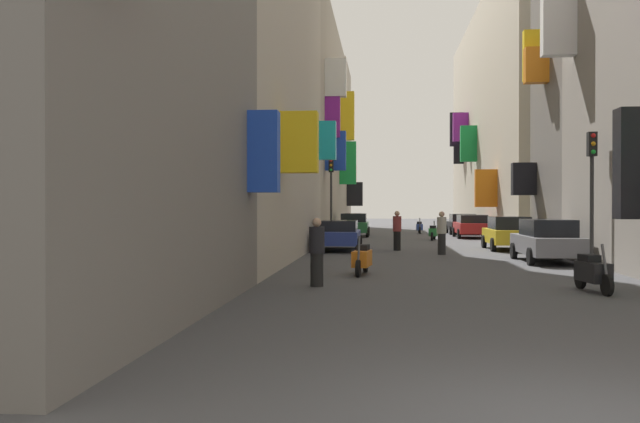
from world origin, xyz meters
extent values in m
plane|color=#424244|center=(0.00, 30.00, 0.00)|extent=(140.00, 140.00, 0.00)
cube|color=blue|center=(-4.64, 9.57, 3.25)|extent=(0.71, 0.48, 1.92)
cube|color=#19B2BF|center=(-4.52, 25.21, 5.05)|extent=(0.96, 0.56, 1.80)
cube|color=yellow|center=(-4.41, 14.31, 3.92)|extent=(1.18, 0.56, 1.87)
cube|color=#9E9384|center=(-8.00, 29.53, 8.56)|extent=(6.00, 3.63, 17.13)
cube|color=blue|center=(-4.43, 30.56, 5.01)|extent=(1.13, 0.46, 2.15)
cube|color=purple|center=(-4.59, 30.38, 7.14)|extent=(0.83, 0.37, 2.84)
cube|color=white|center=(-4.42, 30.45, 8.98)|extent=(1.15, 0.63, 2.06)
cube|color=#9E9384|center=(-8.00, 40.95, 7.15)|extent=(6.00, 19.22, 14.30)
cube|color=yellow|center=(-4.37, 38.35, 7.97)|extent=(1.26, 0.63, 3.20)
cube|color=green|center=(-4.40, 42.79, 5.13)|extent=(1.20, 0.62, 3.11)
cube|color=#9E9384|center=(-8.00, 55.28, 7.37)|extent=(6.00, 9.44, 14.73)
cube|color=red|center=(-4.62, 54.14, 4.57)|extent=(0.77, 0.50, 2.26)
cube|color=black|center=(-4.30, 52.38, 3.04)|extent=(1.39, 0.36, 2.08)
cube|color=white|center=(4.41, 18.63, 8.76)|extent=(1.17, 0.51, 2.82)
cube|color=slate|center=(8.00, 23.15, 10.61)|extent=(6.00, 5.54, 21.22)
cube|color=yellow|center=(4.56, 23.26, 8.39)|extent=(0.87, 0.42, 2.16)
cube|color=orange|center=(4.52, 22.60, 7.84)|extent=(0.96, 0.53, 1.47)
cube|color=black|center=(4.48, 24.82, 3.20)|extent=(1.04, 0.56, 1.46)
cube|color=#BCB29E|center=(8.00, 44.28, 8.26)|extent=(6.00, 31.45, 16.52)
cube|color=black|center=(4.59, 51.84, 6.70)|extent=(0.82, 0.40, 2.22)
cube|color=green|center=(4.41, 43.78, 6.56)|extent=(1.19, 0.48, 2.64)
cube|color=purple|center=(4.39, 48.65, 8.36)|extent=(1.22, 0.52, 2.28)
cube|color=orange|center=(4.35, 35.01, 3.06)|extent=(1.31, 0.46, 2.27)
cube|color=black|center=(4.42, 51.81, 8.52)|extent=(1.16, 0.45, 2.87)
cube|color=navy|center=(-3.81, 23.81, 0.58)|extent=(1.81, 4.43, 0.56)
cube|color=black|center=(-3.81, 24.03, 1.09)|extent=(1.59, 2.48, 0.47)
cylinder|color=black|center=(-2.91, 22.35, 0.30)|extent=(0.18, 0.60, 0.60)
cylinder|color=black|center=(-4.72, 22.35, 0.30)|extent=(0.18, 0.60, 0.60)
cylinder|color=black|center=(-2.91, 25.27, 0.30)|extent=(0.18, 0.60, 0.60)
cylinder|color=black|center=(-4.72, 25.27, 0.30)|extent=(0.18, 0.60, 0.60)
cube|color=gold|center=(3.79, 24.80, 0.62)|extent=(1.75, 4.00, 0.63)
cube|color=black|center=(3.79, 24.60, 1.22)|extent=(1.54, 2.24, 0.58)
cylinder|color=black|center=(2.92, 26.12, 0.30)|extent=(0.18, 0.60, 0.60)
cylinder|color=black|center=(4.67, 26.12, 0.30)|extent=(0.18, 0.60, 0.60)
cylinder|color=black|center=(2.92, 23.48, 0.30)|extent=(0.18, 0.60, 0.60)
cylinder|color=black|center=(4.67, 23.48, 0.30)|extent=(0.18, 0.60, 0.60)
cube|color=#B21E1E|center=(3.66, 36.33, 0.62)|extent=(1.84, 4.31, 0.64)
cube|color=black|center=(3.66, 36.11, 1.19)|extent=(1.62, 2.42, 0.49)
cylinder|color=black|center=(2.74, 37.75, 0.30)|extent=(0.18, 0.60, 0.60)
cylinder|color=black|center=(4.58, 37.75, 0.30)|extent=(0.18, 0.60, 0.60)
cylinder|color=black|center=(2.74, 34.90, 0.30)|extent=(0.18, 0.60, 0.60)
cylinder|color=black|center=(4.58, 34.90, 0.30)|extent=(0.18, 0.60, 0.60)
cube|color=black|center=(3.75, 42.13, 0.58)|extent=(1.83, 4.41, 0.57)
cube|color=black|center=(3.75, 41.91, 1.15)|extent=(1.61, 2.47, 0.56)
cylinder|color=black|center=(2.84, 43.58, 0.30)|extent=(0.18, 0.60, 0.60)
cylinder|color=black|center=(4.66, 43.58, 0.30)|extent=(0.18, 0.60, 0.60)
cylinder|color=black|center=(2.84, 40.67, 0.30)|extent=(0.18, 0.60, 0.60)
cylinder|color=black|center=(4.66, 40.67, 0.30)|extent=(0.18, 0.60, 0.60)
cube|color=slate|center=(3.88, 18.12, 0.62)|extent=(1.68, 4.37, 0.63)
cube|color=black|center=(3.88, 17.90, 1.22)|extent=(1.48, 2.45, 0.58)
cylinder|color=black|center=(3.04, 19.57, 0.30)|extent=(0.18, 0.60, 0.60)
cylinder|color=black|center=(4.72, 19.57, 0.30)|extent=(0.18, 0.60, 0.60)
cylinder|color=black|center=(3.04, 16.68, 0.30)|extent=(0.18, 0.60, 0.60)
cylinder|color=black|center=(4.72, 16.68, 0.30)|extent=(0.18, 0.60, 0.60)
cube|color=#236638|center=(-3.74, 37.54, 0.62)|extent=(1.83, 4.00, 0.64)
cube|color=black|center=(-3.74, 37.74, 1.22)|extent=(1.61, 2.24, 0.56)
cylinder|color=black|center=(-2.82, 36.22, 0.30)|extent=(0.18, 0.60, 0.60)
cylinder|color=black|center=(-4.65, 36.22, 0.30)|extent=(0.18, 0.60, 0.60)
cylinder|color=black|center=(-2.82, 38.86, 0.30)|extent=(0.18, 0.60, 0.60)
cylinder|color=black|center=(-4.65, 38.86, 0.30)|extent=(0.18, 0.60, 0.60)
cube|color=#2D4CAD|center=(0.79, 42.73, 0.46)|extent=(0.45, 1.08, 0.45)
cube|color=black|center=(0.79, 42.94, 0.77)|extent=(0.32, 0.56, 0.16)
cylinder|color=#4C4C51|center=(0.79, 42.20, 0.79)|extent=(0.06, 0.27, 0.68)
cylinder|color=black|center=(0.79, 42.06, 0.24)|extent=(0.10, 0.48, 0.48)
cylinder|color=black|center=(0.79, 43.41, 0.24)|extent=(0.10, 0.48, 0.48)
cube|color=#287F3D|center=(1.08, 33.21, 0.46)|extent=(0.62, 1.11, 0.45)
cube|color=black|center=(1.04, 33.02, 0.77)|extent=(0.42, 0.61, 0.16)
cylinder|color=#4C4C51|center=(1.17, 33.73, 0.79)|extent=(0.11, 0.28, 0.68)
cylinder|color=black|center=(1.19, 33.86, 0.24)|extent=(0.18, 0.49, 0.48)
cylinder|color=black|center=(0.96, 32.57, 0.24)|extent=(0.18, 0.49, 0.48)
cube|color=black|center=(2.95, 9.77, 0.46)|extent=(0.58, 1.13, 0.45)
cube|color=black|center=(2.92, 9.96, 0.77)|extent=(0.39, 0.60, 0.16)
cylinder|color=#4C4C51|center=(3.02, 9.23, 0.79)|extent=(0.10, 0.28, 0.68)
cylinder|color=black|center=(3.04, 9.10, 0.24)|extent=(0.17, 0.49, 0.48)
cylinder|color=black|center=(2.85, 10.43, 0.24)|extent=(0.17, 0.49, 0.48)
cube|color=orange|center=(-2.44, 13.20, 0.46)|extent=(0.57, 1.20, 0.45)
cube|color=black|center=(-2.42, 13.42, 0.77)|extent=(0.38, 0.59, 0.16)
cylinder|color=#4C4C51|center=(-2.51, 12.63, 0.79)|extent=(0.09, 0.28, 0.68)
cylinder|color=black|center=(-2.53, 12.49, 0.24)|extent=(0.16, 0.49, 0.48)
cylinder|color=black|center=(-2.36, 13.92, 0.24)|extent=(0.16, 0.49, 0.48)
cylinder|color=black|center=(-1.21, 23.85, 0.43)|extent=(0.45, 0.45, 0.85)
cylinder|color=maroon|center=(-1.21, 23.85, 1.19)|extent=(0.54, 0.54, 0.67)
sphere|color=tan|center=(-1.21, 23.85, 1.64)|extent=(0.23, 0.23, 0.23)
cylinder|color=black|center=(0.54, 21.43, 0.43)|extent=(0.43, 0.43, 0.85)
cylinder|color=#B2AD9E|center=(0.54, 21.43, 1.19)|extent=(0.51, 0.51, 0.68)
sphere|color=tan|center=(0.54, 21.43, 1.64)|extent=(0.23, 0.23, 0.23)
cylinder|color=black|center=(-3.46, 10.27, 0.41)|extent=(0.33, 0.33, 0.82)
cylinder|color=black|center=(-3.46, 10.27, 1.14)|extent=(0.39, 0.39, 0.65)
sphere|color=tan|center=(-3.46, 10.27, 1.57)|extent=(0.22, 0.22, 0.22)
cylinder|color=#2D2D2D|center=(4.59, 15.34, 1.76)|extent=(0.12, 0.12, 3.51)
cube|color=black|center=(4.59, 15.34, 3.89)|extent=(0.26, 0.26, 0.75)
sphere|color=red|center=(4.59, 15.20, 4.14)|extent=(0.14, 0.14, 0.14)
sphere|color=orange|center=(4.59, 15.20, 3.89)|extent=(0.14, 0.14, 0.14)
sphere|color=green|center=(4.59, 15.20, 3.64)|extent=(0.14, 0.14, 0.14)
cylinder|color=#2D2D2D|center=(-4.62, 29.78, 1.90)|extent=(0.12, 0.12, 3.80)
cube|color=black|center=(-4.62, 29.78, 4.17)|extent=(0.26, 0.26, 0.75)
sphere|color=red|center=(-4.62, 29.64, 4.42)|extent=(0.14, 0.14, 0.14)
sphere|color=orange|center=(-4.62, 29.64, 4.17)|extent=(0.14, 0.14, 0.14)
sphere|color=green|center=(-4.62, 29.64, 3.92)|extent=(0.14, 0.14, 0.14)
camera|label=1|loc=(-1.84, -5.99, 1.97)|focal=37.48mm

